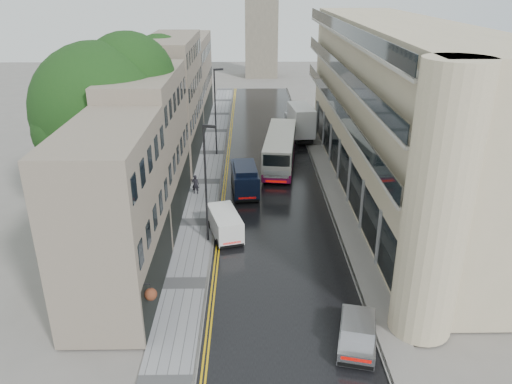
{
  "coord_description": "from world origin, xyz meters",
  "views": [
    {
      "loc": [
        -1.97,
        -14.91,
        17.16
      ],
      "look_at": [
        -1.46,
        18.0,
        3.08
      ],
      "focal_mm": 35.0,
      "sensor_mm": 36.0,
      "label": 1
    }
  ],
  "objects_px": {
    "silver_hatchback": "(339,348)",
    "navy_van": "(235,186)",
    "cream_bus": "(265,160)",
    "pedestrian": "(195,184)",
    "tree_near": "(103,133)",
    "lamp_post_far": "(215,113)",
    "tree_far": "(143,102)",
    "white_van": "(218,235)",
    "white_lorry": "(294,126)",
    "lamp_post_near": "(206,185)"
  },
  "relations": [
    {
      "from": "white_lorry",
      "to": "lamp_post_near",
      "type": "xyz_separation_m",
      "value": [
        -7.98,
        -23.02,
        2.31
      ]
    },
    {
      "from": "silver_hatchback",
      "to": "pedestrian",
      "type": "xyz_separation_m",
      "value": [
        -8.91,
        20.52,
        0.19
      ]
    },
    {
      "from": "tree_near",
      "to": "navy_van",
      "type": "height_order",
      "value": "tree_near"
    },
    {
      "from": "lamp_post_near",
      "to": "lamp_post_far",
      "type": "height_order",
      "value": "lamp_post_far"
    },
    {
      "from": "navy_van",
      "to": "lamp_post_far",
      "type": "distance_m",
      "value": 12.5
    },
    {
      "from": "white_van",
      "to": "navy_van",
      "type": "distance_m",
      "value": 7.89
    },
    {
      "from": "silver_hatchback",
      "to": "pedestrian",
      "type": "relative_size",
      "value": 2.4
    },
    {
      "from": "white_van",
      "to": "white_lorry",
      "type": "bearing_deg",
      "value": 57.9
    },
    {
      "from": "tree_far",
      "to": "white_van",
      "type": "bearing_deg",
      "value": -65.21
    },
    {
      "from": "white_lorry",
      "to": "silver_hatchback",
      "type": "xyz_separation_m",
      "value": [
        -0.74,
        -35.19,
        -1.22
      ]
    },
    {
      "from": "silver_hatchback",
      "to": "pedestrian",
      "type": "height_order",
      "value": "pedestrian"
    },
    {
      "from": "tree_far",
      "to": "white_van",
      "type": "relative_size",
      "value": 2.97
    },
    {
      "from": "cream_bus",
      "to": "pedestrian",
      "type": "distance_m",
      "value": 7.6
    },
    {
      "from": "tree_far",
      "to": "cream_bus",
      "type": "relative_size",
      "value": 1.07
    },
    {
      "from": "lamp_post_far",
      "to": "pedestrian",
      "type": "bearing_deg",
      "value": -115.8
    },
    {
      "from": "white_lorry",
      "to": "silver_hatchback",
      "type": "distance_m",
      "value": 35.22
    },
    {
      "from": "lamp_post_near",
      "to": "pedestrian",
      "type": "bearing_deg",
      "value": 119.64
    },
    {
      "from": "cream_bus",
      "to": "white_lorry",
      "type": "bearing_deg",
      "value": 77.82
    },
    {
      "from": "tree_near",
      "to": "lamp_post_far",
      "type": "bearing_deg",
      "value": 64.78
    },
    {
      "from": "white_lorry",
      "to": "white_van",
      "type": "xyz_separation_m",
      "value": [
        -7.2,
        -23.88,
        -1.03
      ]
    },
    {
      "from": "silver_hatchback",
      "to": "white_van",
      "type": "height_order",
      "value": "white_van"
    },
    {
      "from": "navy_van",
      "to": "lamp_post_near",
      "type": "distance_m",
      "value": 7.75
    },
    {
      "from": "tree_near",
      "to": "cream_bus",
      "type": "distance_m",
      "value": 16.05
    },
    {
      "from": "silver_hatchback",
      "to": "navy_van",
      "type": "bearing_deg",
      "value": 119.51
    },
    {
      "from": "cream_bus",
      "to": "white_lorry",
      "type": "height_order",
      "value": "white_lorry"
    },
    {
      "from": "lamp_post_near",
      "to": "lamp_post_far",
      "type": "bearing_deg",
      "value": 109.74
    },
    {
      "from": "white_van",
      "to": "lamp_post_near",
      "type": "relative_size",
      "value": 0.5
    },
    {
      "from": "white_lorry",
      "to": "navy_van",
      "type": "bearing_deg",
      "value": -117.03
    },
    {
      "from": "tree_near",
      "to": "pedestrian",
      "type": "bearing_deg",
      "value": 38.32
    },
    {
      "from": "pedestrian",
      "to": "white_lorry",
      "type": "bearing_deg",
      "value": -116.85
    },
    {
      "from": "lamp_post_far",
      "to": "lamp_post_near",
      "type": "bearing_deg",
      "value": -107.82
    },
    {
      "from": "silver_hatchback",
      "to": "navy_van",
      "type": "height_order",
      "value": "navy_van"
    },
    {
      "from": "white_lorry",
      "to": "lamp_post_near",
      "type": "distance_m",
      "value": 24.47
    },
    {
      "from": "cream_bus",
      "to": "lamp_post_far",
      "type": "xyz_separation_m",
      "value": [
        -4.91,
        6.02,
        2.94
      ]
    },
    {
      "from": "tree_far",
      "to": "lamp_post_far",
      "type": "bearing_deg",
      "value": 17.63
    },
    {
      "from": "navy_van",
      "to": "lamp_post_near",
      "type": "bearing_deg",
      "value": -109.37
    },
    {
      "from": "tree_near",
      "to": "silver_hatchback",
      "type": "height_order",
      "value": "tree_near"
    },
    {
      "from": "cream_bus",
      "to": "tree_far",
      "type": "bearing_deg",
      "value": 168.78
    },
    {
      "from": "cream_bus",
      "to": "silver_hatchback",
      "type": "bearing_deg",
      "value": -76.73
    },
    {
      "from": "navy_van",
      "to": "lamp_post_far",
      "type": "bearing_deg",
      "value": 95.47
    },
    {
      "from": "lamp_post_near",
      "to": "tree_far",
      "type": "bearing_deg",
      "value": 132.04
    },
    {
      "from": "white_lorry",
      "to": "lamp_post_far",
      "type": "distance_m",
      "value": 9.76
    },
    {
      "from": "tree_far",
      "to": "cream_bus",
      "type": "bearing_deg",
      "value": -18.11
    },
    {
      "from": "silver_hatchback",
      "to": "lamp_post_far",
      "type": "distance_m",
      "value": 32.17
    },
    {
      "from": "tree_near",
      "to": "navy_van",
      "type": "xyz_separation_m",
      "value": [
        9.38,
        3.29,
        -5.59
      ]
    },
    {
      "from": "silver_hatchback",
      "to": "cream_bus",
      "type": "bearing_deg",
      "value": 109.91
    },
    {
      "from": "silver_hatchback",
      "to": "lamp_post_near",
      "type": "height_order",
      "value": "lamp_post_near"
    },
    {
      "from": "silver_hatchback",
      "to": "lamp_post_near",
      "type": "distance_m",
      "value": 14.6
    },
    {
      "from": "silver_hatchback",
      "to": "navy_van",
      "type": "xyz_separation_m",
      "value": [
        -5.48,
        19.12,
        0.57
      ]
    },
    {
      "from": "cream_bus",
      "to": "navy_van",
      "type": "relative_size",
      "value": 2.23
    }
  ]
}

